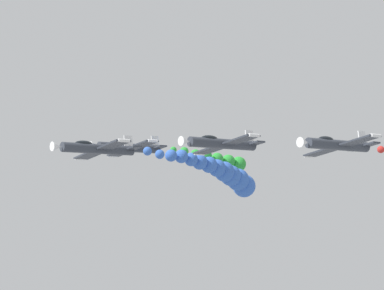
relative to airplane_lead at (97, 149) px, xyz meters
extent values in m
cylinder|color=#333842|center=(0.00, -0.18, -0.03)|extent=(1.26, 9.00, 1.26)
cone|color=white|center=(0.00, 4.92, -0.03)|extent=(1.20, 1.20, 1.20)
cube|color=#333842|center=(-0.02, -0.58, -0.13)|extent=(9.11, 1.90, 1.64)
cylinder|color=white|center=(-4.56, -0.58, 0.60)|extent=(0.41, 1.40, 0.41)
cylinder|color=white|center=(4.52, -0.58, -0.86)|extent=(0.41, 1.40, 0.41)
cube|color=#333842|center=(0.00, -4.18, 0.02)|extent=(3.78, 1.20, 0.78)
cube|color=white|center=(0.15, -4.28, 0.92)|extent=(0.39, 1.10, 1.60)
ellipsoid|color=black|center=(0.07, 1.62, 0.46)|extent=(0.90, 2.20, 0.82)
sphere|color=blue|center=(0.11, -6.90, 0.04)|extent=(1.04, 1.04, 1.04)
sphere|color=blue|center=(0.05, -8.62, -0.25)|extent=(1.12, 1.12, 1.12)
sphere|color=blue|center=(0.14, -10.35, -0.33)|extent=(1.45, 1.45, 1.45)
sphere|color=blue|center=(0.37, -12.07, -0.34)|extent=(1.65, 1.65, 1.65)
sphere|color=blue|center=(0.65, -13.79, -0.63)|extent=(1.67, 1.67, 1.67)
sphere|color=blue|center=(1.13, -15.51, -0.84)|extent=(1.94, 1.94, 1.94)
sphere|color=blue|center=(1.39, -17.24, -1.13)|extent=(2.07, 2.07, 2.07)
sphere|color=blue|center=(1.88, -18.96, -1.46)|extent=(2.25, 2.25, 2.25)
sphere|color=blue|center=(2.47, -20.68, -1.84)|extent=(2.63, 2.63, 2.63)
sphere|color=blue|center=(3.22, -22.41, -2.28)|extent=(2.74, 2.74, 2.74)
sphere|color=blue|center=(3.70, -24.13, -2.77)|extent=(2.99, 2.99, 2.99)
sphere|color=blue|center=(4.40, -25.85, -3.55)|extent=(3.11, 3.11, 3.11)
cylinder|color=#333842|center=(-9.93, -9.82, 0.38)|extent=(1.25, 9.00, 1.25)
cone|color=white|center=(-9.93, -4.72, 0.38)|extent=(1.19, 1.20, 1.19)
cube|color=#333842|center=(-9.95, -10.22, 0.29)|extent=(9.12, 1.90, 1.58)
cylinder|color=white|center=(-14.49, -10.22, 0.99)|extent=(0.41, 1.40, 0.41)
cylinder|color=white|center=(-5.40, -10.22, -0.42)|extent=(0.41, 1.40, 0.41)
cube|color=#333842|center=(-9.92, -13.82, 0.43)|extent=(3.78, 1.20, 0.76)
cube|color=white|center=(-9.78, -13.92, 1.34)|extent=(0.38, 1.10, 1.60)
ellipsoid|color=black|center=(-9.85, -8.02, 0.87)|extent=(0.90, 2.20, 0.81)
cylinder|color=#333842|center=(8.28, -9.79, 1.09)|extent=(1.25, 9.00, 1.25)
cone|color=white|center=(8.28, -4.69, 1.09)|extent=(1.19, 1.20, 1.19)
cube|color=#333842|center=(8.26, -10.19, 0.99)|extent=(9.13, 1.90, 1.53)
cylinder|color=white|center=(3.71, -10.19, 1.67)|extent=(0.41, 1.40, 0.41)
cylinder|color=white|center=(12.81, -10.19, 0.32)|extent=(0.41, 1.40, 0.41)
cube|color=#333842|center=(8.28, -13.79, 1.14)|extent=(3.79, 1.20, 0.74)
cube|color=white|center=(8.42, -13.89, 2.05)|extent=(0.37, 1.10, 1.60)
ellipsoid|color=black|center=(8.35, -7.99, 1.58)|extent=(0.89, 2.20, 0.81)
sphere|color=green|center=(8.21, -16.73, 1.15)|extent=(0.87, 0.87, 0.87)
sphere|color=green|center=(8.39, -18.68, 1.05)|extent=(1.18, 1.18, 1.18)
sphere|color=green|center=(8.41, -20.62, 0.78)|extent=(1.28, 1.28, 1.28)
sphere|color=green|center=(8.46, -22.57, 0.65)|extent=(1.55, 1.55, 1.55)
sphere|color=green|center=(8.45, -24.52, 0.26)|extent=(1.73, 1.73, 1.73)
sphere|color=green|center=(8.35, -26.46, 0.02)|extent=(1.88, 1.88, 1.88)
sphere|color=green|center=(8.36, -28.41, -0.31)|extent=(2.13, 2.13, 2.13)
cylinder|color=#333842|center=(-19.83, -17.20, -0.02)|extent=(1.27, 9.00, 1.27)
cone|color=white|center=(-19.83, -12.10, -0.02)|extent=(1.21, 1.20, 1.21)
cube|color=#333842|center=(-19.84, -17.60, -0.12)|extent=(9.10, 1.90, 1.73)
cylinder|color=white|center=(-24.38, -17.60, 0.65)|extent=(0.42, 1.40, 0.42)
cylinder|color=white|center=(-15.31, -17.60, -0.90)|extent=(0.42, 1.40, 0.42)
cube|color=#333842|center=(-19.82, -21.20, 0.03)|extent=(3.78, 1.20, 0.82)
cube|color=white|center=(-19.66, -21.30, 0.93)|extent=(0.41, 1.10, 1.60)
ellipsoid|color=black|center=(-19.74, -15.40, 0.46)|extent=(0.91, 2.20, 0.82)
sphere|color=red|center=(-19.94, -24.07, -0.16)|extent=(0.80, 0.80, 0.80)
camera|label=1|loc=(-73.09, 44.08, -6.64)|focal=71.95mm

